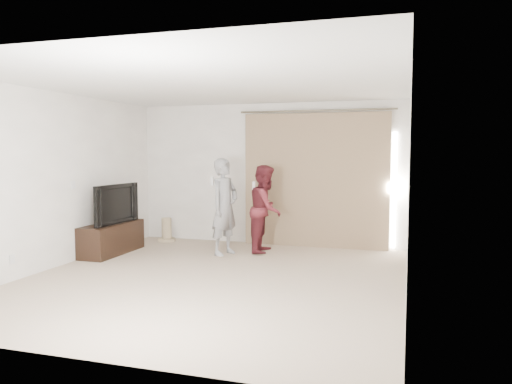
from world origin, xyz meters
TOP-DOWN VIEW (x-y plane):
  - floor at (0.00, 0.00)m, footprint 5.50×5.50m
  - wall_back at (0.00, 2.75)m, footprint 5.00×0.04m
  - wall_left at (-2.50, -0.00)m, footprint 0.04×5.50m
  - ceiling at (0.00, 0.00)m, footprint 5.00×5.50m
  - curtain at (0.91, 2.68)m, footprint 2.80×0.11m
  - tv_console at (-2.27, 1.08)m, footprint 0.46×1.33m
  - tv at (-2.27, 1.08)m, footprint 0.20×1.16m
  - scratching_post at (-1.92, 2.40)m, footprint 0.34×0.34m
  - person_man at (-0.42, 1.58)m, footprint 0.55×0.68m
  - person_woman at (0.18, 1.98)m, footprint 0.60×0.76m

SIDE VIEW (x-z plane):
  - floor at x=0.00m, z-range 0.00..0.00m
  - scratching_post at x=-1.92m, z-range -0.04..0.40m
  - tv_console at x=-2.27m, z-range 0.00..0.51m
  - person_woman at x=0.18m, z-range 0.00..1.49m
  - person_man at x=-0.42m, z-range 0.00..1.61m
  - tv at x=-2.27m, z-range 0.51..1.18m
  - curtain at x=0.91m, z-range -0.02..2.43m
  - wall_left at x=-2.50m, z-range 0.00..2.60m
  - wall_back at x=0.00m, z-range 0.00..2.60m
  - ceiling at x=0.00m, z-range 2.60..2.60m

